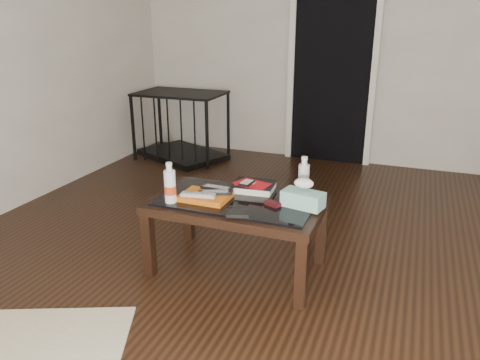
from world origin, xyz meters
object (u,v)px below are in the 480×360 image
object	(u,v)px
pet_crate	(182,137)
water_bottle_right	(304,176)
textbook	(254,187)
water_bottle_left	(170,183)
coffee_table	(237,209)
tissue_box	(303,199)

from	to	relation	value
pet_crate	water_bottle_right	distance (m)	2.57
textbook	water_bottle_left	bearing A→B (deg)	-142.30
coffee_table	water_bottle_left	bearing A→B (deg)	-151.94
coffee_table	tissue_box	xyz separation A→B (m)	(0.39, 0.02, 0.11)
coffee_table	textbook	distance (m)	0.20
coffee_table	water_bottle_right	distance (m)	0.44
coffee_table	textbook	bearing A→B (deg)	75.52
water_bottle_right	pet_crate	bearing A→B (deg)	134.21
coffee_table	pet_crate	distance (m)	2.49
pet_crate	textbook	world-z (taller)	pet_crate
pet_crate	tissue_box	distance (m)	2.72
coffee_table	tissue_box	bearing A→B (deg)	3.18
textbook	water_bottle_left	world-z (taller)	water_bottle_left
coffee_table	textbook	xyz separation A→B (m)	(0.04, 0.17, 0.09)
tissue_box	water_bottle_left	bearing A→B (deg)	-152.79
textbook	water_bottle_right	xyz separation A→B (m)	(0.30, 0.03, 0.10)
water_bottle_right	tissue_box	size ratio (longest dim) A/B	1.03
coffee_table	tissue_box	size ratio (longest dim) A/B	4.35
pet_crate	textbook	size ratio (longest dim) A/B	4.27
coffee_table	water_bottle_right	size ratio (longest dim) A/B	4.20
pet_crate	textbook	bearing A→B (deg)	-26.77
textbook	water_bottle_right	size ratio (longest dim) A/B	1.05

